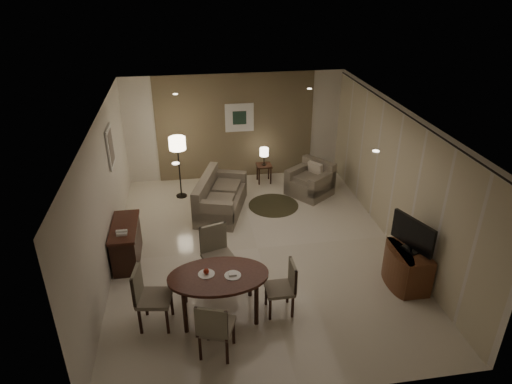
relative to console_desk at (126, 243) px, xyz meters
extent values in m
cube|color=beige|center=(2.49, 0.00, -0.38)|extent=(5.50, 7.00, 0.00)
cube|color=white|center=(2.49, 0.00, 2.33)|extent=(5.50, 7.00, 0.00)
cube|color=#716446|center=(2.49, 3.50, 0.98)|extent=(5.50, 0.00, 2.70)
cube|color=beige|center=(-0.26, 0.00, 0.98)|extent=(0.00, 7.00, 2.70)
cube|color=beige|center=(5.24, 0.00, 0.98)|extent=(0.00, 7.00, 2.70)
cube|color=#716446|center=(2.49, 3.48, 0.98)|extent=(3.96, 0.03, 2.70)
cylinder|color=black|center=(5.17, 0.00, 2.27)|extent=(0.03, 6.80, 0.03)
cube|color=silver|center=(2.59, 3.46, 1.23)|extent=(0.72, 0.03, 0.72)
cube|color=#1A3024|center=(2.59, 3.44, 1.23)|extent=(0.34, 0.01, 0.34)
cube|color=silver|center=(-0.23, 1.20, 1.48)|extent=(0.03, 0.60, 0.80)
cube|color=gray|center=(-0.21, 1.20, 1.48)|extent=(0.01, 0.46, 0.64)
cylinder|color=white|center=(1.09, -1.80, 2.31)|extent=(0.10, 0.10, 0.01)
cylinder|color=white|center=(3.89, -1.80, 2.31)|extent=(0.10, 0.10, 0.01)
cylinder|color=white|center=(1.09, 1.80, 2.31)|extent=(0.10, 0.10, 0.01)
cylinder|color=white|center=(3.89, 1.80, 2.31)|extent=(0.10, 0.10, 0.01)
cylinder|color=white|center=(1.41, -1.69, 0.37)|extent=(0.26, 0.26, 0.02)
cylinder|color=white|center=(1.81, -1.79, 0.37)|extent=(0.26, 0.26, 0.02)
sphere|color=#9C2411|center=(1.41, -1.69, 0.43)|extent=(0.09, 0.09, 0.09)
cube|color=white|center=(1.81, -1.79, 0.40)|extent=(0.12, 0.08, 0.03)
cylinder|color=#3D3822|center=(3.14, 1.70, -0.37)|extent=(1.16, 1.16, 0.01)
camera|label=1|loc=(1.27, -7.47, 4.70)|focal=32.00mm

